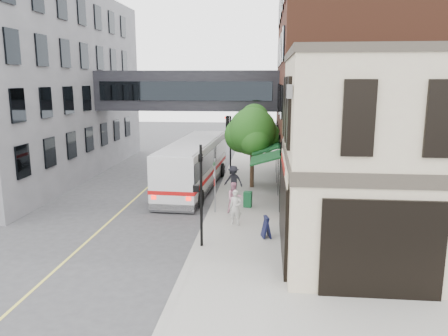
% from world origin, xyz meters
% --- Properties ---
extents(ground, '(120.00, 120.00, 0.00)m').
position_xyz_m(ground, '(0.00, 0.00, 0.00)').
color(ground, '#38383A').
rests_on(ground, ground).
extents(sidewalk_main, '(4.00, 60.00, 0.15)m').
position_xyz_m(sidewalk_main, '(2.00, 14.00, 0.07)').
color(sidewalk_main, gray).
rests_on(sidewalk_main, ground).
extents(corner_building, '(10.19, 8.12, 8.45)m').
position_xyz_m(corner_building, '(8.97, 2.00, 4.21)').
color(corner_building, '#C5B096').
rests_on(corner_building, ground).
extents(brick_building, '(13.76, 18.00, 14.00)m').
position_xyz_m(brick_building, '(9.98, 15.00, 6.99)').
color(brick_building, '#4D2618').
rests_on(brick_building, ground).
extents(opposite_building, '(14.00, 24.00, 14.00)m').
position_xyz_m(opposite_building, '(-17.00, 16.00, 7.00)').
color(opposite_building, slate).
rests_on(opposite_building, ground).
extents(skyway_bridge, '(14.00, 3.18, 3.00)m').
position_xyz_m(skyway_bridge, '(-3.00, 18.00, 6.50)').
color(skyway_bridge, black).
rests_on(skyway_bridge, ground).
extents(traffic_signal_near, '(0.44, 0.22, 4.60)m').
position_xyz_m(traffic_signal_near, '(0.37, 2.00, 2.98)').
color(traffic_signal_near, black).
rests_on(traffic_signal_near, sidewalk_main).
extents(traffic_signal_far, '(0.53, 0.28, 4.50)m').
position_xyz_m(traffic_signal_far, '(0.26, 17.00, 3.34)').
color(traffic_signal_far, black).
rests_on(traffic_signal_far, sidewalk_main).
extents(street_sign_pole, '(0.08, 0.75, 3.00)m').
position_xyz_m(street_sign_pole, '(0.39, 7.00, 1.93)').
color(street_sign_pole, gray).
rests_on(street_sign_pole, sidewalk_main).
extents(street_tree, '(3.80, 3.20, 5.60)m').
position_xyz_m(street_tree, '(2.19, 13.22, 3.91)').
color(street_tree, '#382619').
rests_on(street_tree, sidewalk_main).
extents(lane_marking, '(0.12, 40.00, 0.01)m').
position_xyz_m(lane_marking, '(-5.00, 10.00, 0.01)').
color(lane_marking, '#D8CC4C').
rests_on(lane_marking, ground).
extents(bus, '(3.36, 12.07, 3.22)m').
position_xyz_m(bus, '(-1.73, 12.77, 1.80)').
color(bus, silver).
rests_on(bus, ground).
extents(pedestrian_a, '(0.73, 0.56, 1.78)m').
position_xyz_m(pedestrian_a, '(1.67, 5.03, 1.04)').
color(pedestrian_a, beige).
rests_on(pedestrian_a, sidewalk_main).
extents(pedestrian_b, '(0.98, 0.86, 1.71)m').
position_xyz_m(pedestrian_b, '(1.46, 7.00, 1.00)').
color(pedestrian_b, pink).
rests_on(pedestrian_b, sidewalk_main).
extents(pedestrian_c, '(1.39, 1.07, 1.90)m').
position_xyz_m(pedestrian_c, '(1.13, 10.66, 1.10)').
color(pedestrian_c, black).
rests_on(pedestrian_c, sidewalk_main).
extents(newspaper_box, '(0.51, 0.47, 0.90)m').
position_xyz_m(newspaper_box, '(2.15, 8.19, 0.60)').
color(newspaper_box, '#13562D').
rests_on(newspaper_box, sidewalk_main).
extents(sandwich_board, '(0.49, 0.63, 1.00)m').
position_xyz_m(sandwich_board, '(3.22, 3.33, 0.65)').
color(sandwich_board, black).
rests_on(sandwich_board, sidewalk_main).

